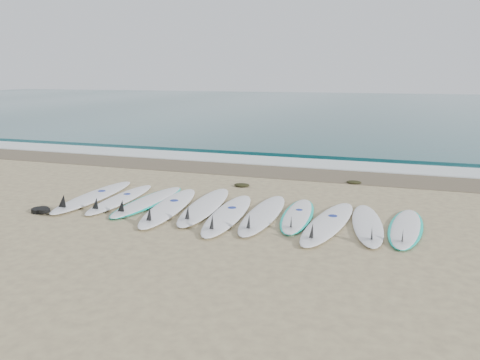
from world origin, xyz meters
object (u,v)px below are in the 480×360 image
(surfboard_5, at_px, (227,214))
(surfboard_10, at_px, (406,228))
(leash_coil, at_px, (41,210))
(surfboard_0, at_px, (92,196))

(surfboard_5, height_order, surfboard_10, surfboard_5)
(leash_coil, bearing_deg, surfboard_0, 73.76)
(surfboard_5, distance_m, surfboard_10, 3.16)
(surfboard_0, xyz_separation_m, leash_coil, (-0.34, -1.15, -0.01))
(surfboard_10, bearing_deg, leash_coil, -165.95)
(surfboard_5, bearing_deg, surfboard_10, 0.76)
(surfboard_5, bearing_deg, surfboard_0, 169.83)
(surfboard_5, bearing_deg, leash_coil, -171.08)
(surfboard_0, relative_size, surfboard_10, 1.23)
(surfboard_0, bearing_deg, surfboard_10, -2.56)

